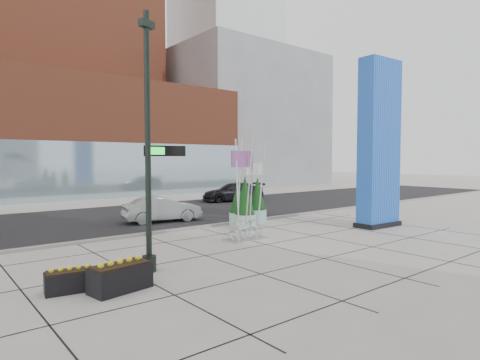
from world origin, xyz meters
TOP-DOWN VIEW (x-y plane):
  - ground at (0.00, 0.00)m, footprint 160.00×160.00m
  - street_asphalt at (0.00, 10.00)m, footprint 80.00×12.00m
  - curb_edge at (0.00, 4.00)m, footprint 80.00×0.30m
  - tower_podium at (1.00, 27.00)m, footprint 34.00×10.00m
  - tower_glass_front at (1.00, 22.20)m, footprint 34.00×0.60m
  - building_grey_parking at (26.00, 32.00)m, footprint 20.00×18.00m
  - building_pale_office at (36.00, 48.00)m, footprint 16.00×16.00m
  - blue_pylon at (8.54, -1.41)m, footprint 2.63×1.28m
  - lamp_post at (-4.51, -1.59)m, footprint 0.54×0.44m
  - public_art_sculpture at (1.05, 0.33)m, footprint 1.94×0.98m
  - concrete_bollard at (-5.47, -2.65)m, footprint 0.34×0.34m
  - overhead_street_sign at (-1.25, 3.80)m, footprint 1.94×0.57m
  - round_planter_east at (4.60, 3.60)m, footprint 1.01×1.01m
  - round_planter_mid at (3.20, 3.60)m, footprint 0.93×0.93m
  - round_planter_west at (2.64, 2.33)m, footprint 1.08×1.08m
  - box_planter_north at (-7.00, -2.00)m, footprint 1.32×0.81m
  - box_planter_south at (-5.94, -2.77)m, footprint 1.68×1.04m
  - car_silver_mid at (0.54, 7.01)m, footprint 4.48×2.26m
  - car_dark_east at (10.40, 13.19)m, footprint 5.55×3.24m

SIDE VIEW (x-z plane):
  - ground at x=0.00m, z-range 0.00..0.00m
  - street_asphalt at x=0.00m, z-range 0.00..0.02m
  - curb_edge at x=0.00m, z-range 0.00..0.12m
  - box_planter_north at x=-7.00m, z-range -0.03..0.65m
  - concrete_bollard at x=-5.47m, z-range 0.00..0.66m
  - box_planter_south at x=-5.94m, z-range -0.03..0.83m
  - car_silver_mid at x=0.54m, z-range 0.00..1.41m
  - car_dark_east at x=10.40m, z-range 0.00..1.51m
  - round_planter_mid at x=3.20m, z-range -0.06..2.26m
  - public_art_sculpture at x=1.05m, z-range -1.04..3.35m
  - round_planter_east at x=4.60m, z-range -0.07..2.46m
  - round_planter_west at x=2.64m, z-range -0.07..2.62m
  - tower_glass_front at x=1.00m, z-range 0.00..5.00m
  - lamp_post at x=-4.51m, z-range -0.72..7.26m
  - overhead_street_sign at x=-1.25m, z-range 1.48..5.61m
  - blue_pylon at x=8.54m, z-range -0.15..8.44m
  - tower_podium at x=1.00m, z-range 0.00..11.00m
  - building_grey_parking at x=26.00m, z-range 0.00..18.00m
  - building_pale_office at x=36.00m, z-range 0.00..55.00m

